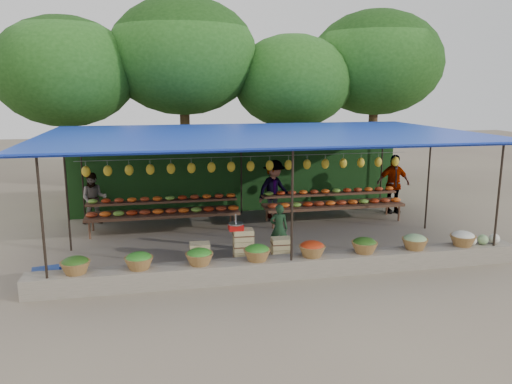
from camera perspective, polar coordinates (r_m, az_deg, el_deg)
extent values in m
plane|color=#6A5A4E|center=(13.33, 0.58, -5.35)|extent=(60.00, 60.00, 0.00)
cube|color=#696554|center=(10.74, 3.81, -8.54)|extent=(10.60, 0.55, 0.40)
cylinder|color=black|center=(10.06, -23.21, -3.71)|extent=(0.05, 0.05, 2.80)
cylinder|color=black|center=(10.24, 4.13, -2.51)|extent=(0.05, 0.05, 2.80)
cylinder|color=black|center=(12.43, 25.92, -1.13)|extent=(0.05, 0.05, 2.80)
cylinder|color=black|center=(12.84, -20.80, -0.33)|extent=(0.05, 0.05, 2.80)
cylinder|color=black|center=(14.77, 19.09, 1.29)|extent=(0.05, 0.05, 2.80)
cylinder|color=black|center=(15.67, -19.25, 1.84)|extent=(0.05, 0.05, 2.80)
cylinder|color=black|center=(15.78, -1.70, 2.57)|extent=(0.05, 0.05, 2.80)
cylinder|color=black|center=(17.29, 14.18, 3.02)|extent=(0.05, 0.05, 2.80)
cube|color=#1632AA|center=(12.79, 0.61, 6.74)|extent=(10.80, 6.60, 0.04)
cube|color=#1632AA|center=(10.87, 2.91, 4.88)|extent=(10.80, 2.19, 0.26)
cube|color=#1632AA|center=(14.75, -1.10, 6.70)|extent=(10.80, 2.19, 0.26)
cylinder|color=#A3A3A8|center=(14.23, -0.63, 4.09)|extent=(9.60, 0.01, 0.01)
ellipsoid|color=yellow|center=(14.11, -18.86, 2.24)|extent=(0.23, 0.17, 0.30)
ellipsoid|color=yellow|center=(14.05, -16.59, 2.34)|extent=(0.23, 0.17, 0.30)
ellipsoid|color=yellow|center=(14.01, -14.29, 2.45)|extent=(0.23, 0.17, 0.30)
ellipsoid|color=yellow|center=(14.00, -11.99, 2.55)|extent=(0.23, 0.17, 0.30)
ellipsoid|color=yellow|center=(14.01, -9.69, 2.64)|extent=(0.23, 0.17, 0.30)
ellipsoid|color=yellow|center=(14.04, -7.40, 2.73)|extent=(0.23, 0.17, 0.30)
ellipsoid|color=yellow|center=(14.10, -5.12, 2.82)|extent=(0.23, 0.17, 0.30)
ellipsoid|color=yellow|center=(14.18, -2.86, 2.90)|extent=(0.23, 0.17, 0.30)
ellipsoid|color=yellow|center=(14.27, -0.62, 2.98)|extent=(0.23, 0.17, 0.30)
ellipsoid|color=yellow|center=(14.39, 1.57, 3.05)|extent=(0.23, 0.17, 0.30)
ellipsoid|color=yellow|center=(14.53, 3.73, 3.11)|extent=(0.23, 0.17, 0.30)
ellipsoid|color=yellow|center=(14.70, 5.85, 3.17)|extent=(0.23, 0.17, 0.30)
ellipsoid|color=yellow|center=(14.88, 7.92, 3.22)|extent=(0.23, 0.17, 0.30)
ellipsoid|color=yellow|center=(15.08, 9.93, 3.27)|extent=(0.23, 0.17, 0.30)
ellipsoid|color=yellow|center=(15.29, 11.89, 3.31)|extent=(0.23, 0.17, 0.30)
ellipsoid|color=yellow|center=(15.53, 13.79, 3.35)|extent=(0.23, 0.17, 0.30)
ellipsoid|color=yellow|center=(15.78, 15.64, 3.38)|extent=(0.23, 0.17, 0.30)
ellipsoid|color=#285115|center=(10.34, -19.97, -7.58)|extent=(0.52, 0.52, 0.23)
ellipsoid|color=#2F7B21|center=(10.23, -13.25, -7.37)|extent=(0.52, 0.52, 0.23)
ellipsoid|color=#2F7B21|center=(10.26, -6.50, -7.07)|extent=(0.52, 0.52, 0.23)
ellipsoid|color=#2F7B21|center=(10.44, 0.12, -6.67)|extent=(0.52, 0.52, 0.23)
ellipsoid|color=#AB2A0E|center=(10.74, 6.43, -6.21)|extent=(0.52, 0.52, 0.23)
ellipsoid|color=#285115|center=(11.16, 12.31, -5.71)|extent=(0.52, 0.52, 0.23)
ellipsoid|color=#80AB6A|center=(11.70, 17.71, -5.20)|extent=(0.52, 0.52, 0.23)
ellipsoid|color=beige|center=(12.32, 22.58, -4.70)|extent=(0.52, 0.52, 0.23)
cube|color=#1C4518|center=(16.05, -1.85, 2.18)|extent=(10.60, 0.06, 2.50)
cylinder|color=#392714|center=(18.53, -20.44, 5.03)|extent=(0.36, 0.36, 3.97)
ellipsoid|color=#173E11|center=(18.44, -21.01, 12.69)|extent=(4.77, 4.77, 3.69)
cylinder|color=#392714|center=(18.75, -8.08, 6.50)|extent=(0.36, 0.36, 4.48)
ellipsoid|color=#173E11|center=(18.71, -8.34, 15.07)|extent=(5.39, 5.39, 4.17)
cylinder|color=#392714|center=(19.19, 4.07, 5.55)|extent=(0.36, 0.36, 3.71)
ellipsoid|color=#173E11|center=(19.08, 4.17, 12.50)|extent=(4.47, 4.47, 3.45)
cylinder|color=#392714|center=(20.76, 13.17, 6.63)|extent=(0.36, 0.36, 4.35)
ellipsoid|color=#173E11|center=(20.71, 13.53, 14.14)|extent=(5.24, 5.24, 4.05)
cube|color=#4E2F1F|center=(14.15, -10.51, -2.42)|extent=(4.20, 0.95, 0.08)
cube|color=#4E2F1F|center=(14.38, -10.59, -1.06)|extent=(4.20, 0.35, 0.06)
cylinder|color=#4E2F1F|center=(13.93, -18.49, -4.14)|extent=(0.06, 0.06, 0.50)
cylinder|color=#4E2F1F|center=(14.00, -2.42, -3.44)|extent=(0.06, 0.06, 0.50)
cylinder|color=#4E2F1F|center=(14.69, -18.15, -3.30)|extent=(0.06, 0.06, 0.50)
cylinder|color=#4E2F1F|center=(14.77, -2.94, -2.64)|extent=(0.06, 0.06, 0.50)
ellipsoid|color=#AB3618|center=(14.07, -18.27, -2.49)|extent=(0.31, 0.26, 0.13)
ellipsoid|color=#74AE35|center=(14.45, -18.15, -1.02)|extent=(0.26, 0.22, 0.12)
ellipsoid|color=#FF5F16|center=(14.04, -16.85, -2.43)|extent=(0.31, 0.26, 0.13)
ellipsoid|color=#AB2A0E|center=(14.41, -16.77, -0.96)|extent=(0.26, 0.22, 0.12)
ellipsoid|color=#74AE35|center=(14.01, -15.42, -2.38)|extent=(0.31, 0.26, 0.13)
ellipsoid|color=#AB3618|center=(14.39, -15.38, -0.91)|extent=(0.26, 0.22, 0.12)
ellipsoid|color=#AB2A0E|center=(13.99, -13.99, -2.32)|extent=(0.31, 0.26, 0.13)
ellipsoid|color=#FF5F16|center=(14.37, -13.99, -0.85)|extent=(0.26, 0.22, 0.12)
ellipsoid|color=#AB3618|center=(13.98, -12.56, -2.26)|extent=(0.31, 0.26, 0.13)
ellipsoid|color=#AB3618|center=(14.36, -12.60, -0.79)|extent=(0.26, 0.22, 0.12)
ellipsoid|color=#FF5F16|center=(13.98, -11.13, -2.20)|extent=(0.31, 0.26, 0.13)
ellipsoid|color=#FF5F16|center=(14.36, -11.20, -0.73)|extent=(0.26, 0.22, 0.12)
ellipsoid|color=#AB3618|center=(13.99, -9.69, -2.14)|extent=(0.31, 0.26, 0.13)
ellipsoid|color=#74AE35|center=(14.37, -9.81, -0.67)|extent=(0.26, 0.22, 0.12)
ellipsoid|color=#FF5F16|center=(14.00, -8.26, -2.08)|extent=(0.31, 0.26, 0.13)
ellipsoid|color=#AB2A0E|center=(14.38, -8.41, -0.61)|extent=(0.26, 0.22, 0.12)
ellipsoid|color=#74AE35|center=(14.03, -6.84, -2.01)|extent=(0.31, 0.26, 0.13)
ellipsoid|color=#AB3618|center=(14.41, -7.03, -0.55)|extent=(0.26, 0.22, 0.12)
ellipsoid|color=#AB2A0E|center=(14.06, -5.41, -1.95)|extent=(0.31, 0.26, 0.13)
ellipsoid|color=#FF5F16|center=(14.44, -5.64, -0.49)|extent=(0.26, 0.22, 0.12)
ellipsoid|color=#AB3618|center=(14.11, -4.00, -1.88)|extent=(0.31, 0.26, 0.13)
ellipsoid|color=#AB3618|center=(14.48, -4.27, -0.43)|extent=(0.26, 0.22, 0.12)
ellipsoid|color=#FF5F16|center=(14.16, -2.60, -1.81)|extent=(0.31, 0.26, 0.13)
ellipsoid|color=#FF5F16|center=(14.53, -2.90, -0.37)|extent=(0.26, 0.22, 0.12)
cube|color=#4E2F1F|center=(15.10, 8.80, -1.47)|extent=(4.20, 0.95, 0.08)
cube|color=#4E2F1F|center=(15.32, 8.44, -0.20)|extent=(4.20, 0.35, 0.06)
cylinder|color=#4E2F1F|center=(14.22, 1.96, -3.20)|extent=(0.06, 0.06, 0.50)
cylinder|color=#4E2F1F|center=(15.60, 16.02, -2.31)|extent=(0.06, 0.06, 0.50)
cylinder|color=#4E2F1F|center=(14.97, 1.23, -2.43)|extent=(0.06, 0.06, 0.50)
cylinder|color=#4E2F1F|center=(16.29, 14.71, -1.65)|extent=(0.06, 0.06, 0.50)
ellipsoid|color=#AB3618|center=(14.38, 1.93, -1.59)|extent=(0.31, 0.26, 0.13)
ellipsoid|color=#74AE35|center=(14.75, 1.51, -0.18)|extent=(0.26, 0.22, 0.12)
ellipsoid|color=#FF5F16|center=(14.47, 3.27, -1.52)|extent=(0.31, 0.26, 0.13)
ellipsoid|color=#AB2A0E|center=(14.83, 2.83, -0.12)|extent=(0.26, 0.22, 0.12)
ellipsoid|color=#74AE35|center=(14.56, 4.60, -1.46)|extent=(0.31, 0.26, 0.13)
ellipsoid|color=#AB3618|center=(14.93, 4.13, -0.06)|extent=(0.26, 0.22, 0.12)
ellipsoid|color=#AB2A0E|center=(14.66, 5.91, -1.39)|extent=(0.31, 0.26, 0.13)
ellipsoid|color=#FF5F16|center=(15.03, 5.41, 0.00)|extent=(0.26, 0.22, 0.12)
ellipsoid|color=#AB3618|center=(14.77, 7.21, -1.32)|extent=(0.31, 0.26, 0.13)
ellipsoid|color=#AB3618|center=(15.13, 6.68, 0.05)|extent=(0.26, 0.22, 0.12)
ellipsoid|color=#FF5F16|center=(14.89, 8.48, -1.25)|extent=(0.31, 0.26, 0.13)
ellipsoid|color=#FF5F16|center=(15.25, 7.92, 0.11)|extent=(0.26, 0.22, 0.12)
ellipsoid|color=#AB3618|center=(15.01, 9.73, -1.19)|extent=(0.31, 0.26, 0.13)
ellipsoid|color=#74AE35|center=(15.37, 9.15, 0.16)|extent=(0.26, 0.22, 0.12)
ellipsoid|color=#FF5F16|center=(15.15, 10.96, -1.12)|extent=(0.31, 0.26, 0.13)
ellipsoid|color=#AB2A0E|center=(15.50, 10.36, 0.21)|extent=(0.26, 0.22, 0.12)
ellipsoid|color=#74AE35|center=(15.28, 12.17, -1.05)|extent=(0.31, 0.26, 0.13)
ellipsoid|color=#AB3618|center=(15.63, 11.55, 0.27)|extent=(0.26, 0.22, 0.12)
ellipsoid|color=#AB2A0E|center=(15.43, 13.36, -0.99)|extent=(0.31, 0.26, 0.13)
ellipsoid|color=#FF5F16|center=(15.77, 12.71, 0.32)|extent=(0.26, 0.22, 0.12)
ellipsoid|color=#AB3618|center=(15.58, 14.53, -0.93)|extent=(0.31, 0.26, 0.13)
ellipsoid|color=#AB3618|center=(15.92, 13.86, 0.37)|extent=(0.26, 0.22, 0.12)
ellipsoid|color=#FF5F16|center=(15.74, 15.67, -0.86)|extent=(0.31, 0.26, 0.13)
ellipsoid|color=#FF5F16|center=(16.07, 14.98, 0.42)|extent=(0.26, 0.22, 0.12)
cube|color=tan|center=(11.45, -6.41, -7.67)|extent=(0.46, 0.36, 0.25)
cube|color=tan|center=(11.37, -6.44, -6.43)|extent=(0.46, 0.36, 0.25)
cube|color=tan|center=(11.58, -1.44, -7.37)|extent=(0.46, 0.36, 0.25)
cube|color=tan|center=(11.50, -1.45, -6.15)|extent=(0.46, 0.36, 0.25)
cube|color=tan|center=(11.42, -1.46, -4.91)|extent=(0.46, 0.36, 0.25)
cube|color=tan|center=(11.77, 2.90, -7.07)|extent=(0.46, 0.36, 0.25)
cube|color=tan|center=(11.69, 2.92, -5.86)|extent=(0.46, 0.36, 0.25)
cube|color=red|center=(11.34, -2.33, -4.04)|extent=(0.33, 0.28, 0.13)
cylinder|color=#A3A3A8|center=(11.31, -2.33, -3.64)|extent=(0.35, 0.35, 0.03)
cylinder|color=#A3A3A8|center=(11.29, -2.33, -3.14)|extent=(0.03, 0.03, 0.24)
imported|color=#18361D|center=(12.06, 2.64, -4.20)|extent=(0.49, 0.38, 1.21)
imported|color=slate|center=(15.32, -18.04, -0.71)|extent=(0.75, 0.59, 1.53)
imported|color=slate|center=(15.23, 2.06, 0.31)|extent=(1.33, 1.10, 1.79)
imported|color=slate|center=(16.49, 15.40, 0.92)|extent=(1.11, 0.49, 1.88)
cube|color=navy|center=(11.30, -20.06, -8.51)|extent=(0.57, 0.49, 0.29)
cube|color=navy|center=(11.21, -22.87, -8.82)|extent=(0.58, 0.47, 0.31)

